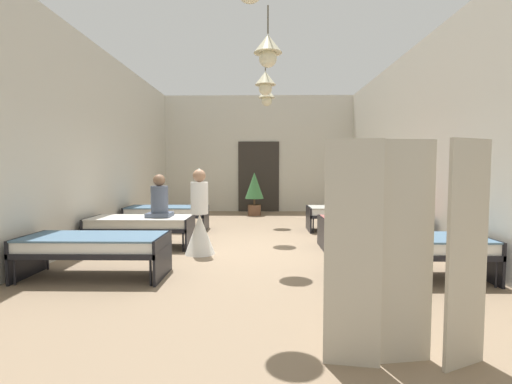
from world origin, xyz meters
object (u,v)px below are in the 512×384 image
(bed_left_row_2, at_px, (167,212))
(privacy_screen, at_px, (409,254))
(bed_right_row_0, at_px, (414,246))
(bed_right_row_2, at_px, (348,212))
(patient_seated_primary, at_px, (160,201))
(bed_left_row_0, at_px, (95,245))
(potted_plant, at_px, (254,190))
(bed_right_row_1, at_px, (372,225))
(bed_left_row_1, at_px, (141,224))
(nurse_near_aisle, at_px, (200,224))

(bed_left_row_2, xyz_separation_m, privacy_screen, (3.37, -5.97, 0.41))
(bed_right_row_0, bearing_deg, bed_right_row_2, 90.00)
(patient_seated_primary, bearing_deg, bed_left_row_0, -100.27)
(potted_plant, bearing_deg, privacy_screen, -81.36)
(bed_left_row_0, bearing_deg, bed_right_row_1, 23.75)
(bed_left_row_1, relative_size, nurse_near_aisle, 1.28)
(bed_right_row_0, xyz_separation_m, patient_seated_primary, (-3.97, 1.93, 0.43))
(bed_left_row_1, distance_m, bed_left_row_2, 1.90)
(bed_right_row_1, bearing_deg, bed_left_row_2, 156.25)
(patient_seated_primary, xyz_separation_m, privacy_screen, (3.02, -4.10, -0.02))
(bed_left_row_2, bearing_deg, nurse_near_aisle, -63.73)
(bed_left_row_0, bearing_deg, bed_left_row_1, 90.00)
(bed_left_row_1, xyz_separation_m, potted_plant, (2.03, 4.71, 0.38))
(patient_seated_primary, bearing_deg, potted_plant, 70.22)
(bed_left_row_0, height_order, bed_left_row_2, same)
(potted_plant, bearing_deg, bed_right_row_2, -50.93)
(bed_right_row_1, xyz_separation_m, bed_right_row_2, (0.00, 1.90, 0.00))
(bed_left_row_2, bearing_deg, patient_seated_primary, -79.39)
(bed_left_row_1, distance_m, patient_seated_primary, 0.56)
(bed_left_row_0, relative_size, patient_seated_primary, 2.38)
(bed_right_row_0, bearing_deg, privacy_screen, -113.62)
(nurse_near_aisle, bearing_deg, bed_right_row_2, 81.82)
(bed_left_row_0, bearing_deg, bed_left_row_2, 90.00)
(bed_left_row_2, xyz_separation_m, nurse_near_aisle, (1.20, -2.43, 0.09))
(bed_right_row_1, bearing_deg, nurse_near_aisle, -170.36)
(bed_right_row_0, xyz_separation_m, bed_left_row_1, (-4.32, 1.90, 0.00))
(bed_right_row_0, height_order, nurse_near_aisle, nurse_near_aisle)
(bed_right_row_0, distance_m, patient_seated_primary, 4.43)
(potted_plant, height_order, privacy_screen, privacy_screen)
(patient_seated_primary, height_order, potted_plant, patient_seated_primary)
(bed_left_row_2, bearing_deg, bed_right_row_0, -41.34)
(bed_left_row_0, relative_size, bed_left_row_2, 1.00)
(bed_right_row_2, distance_m, patient_seated_primary, 4.41)
(privacy_screen, bearing_deg, nurse_near_aisle, 112.76)
(bed_left_row_0, bearing_deg, privacy_screen, -32.81)
(bed_right_row_1, xyz_separation_m, potted_plant, (-2.28, 4.71, 0.38))
(nurse_near_aisle, relative_size, privacy_screen, 0.87)
(bed_left_row_0, relative_size, bed_right_row_2, 1.00)
(bed_right_row_0, bearing_deg, bed_left_row_0, 180.00)
(bed_right_row_1, height_order, bed_left_row_2, same)
(bed_left_row_2, relative_size, potted_plant, 1.40)
(bed_left_row_1, bearing_deg, nurse_near_aisle, -23.84)
(bed_left_row_1, xyz_separation_m, bed_left_row_2, (0.00, 1.90, 0.00))
(nurse_near_aisle, distance_m, patient_seated_primary, 1.07)
(bed_right_row_1, bearing_deg, bed_right_row_0, -90.00)
(bed_left_row_1, xyz_separation_m, nurse_near_aisle, (1.20, -0.53, 0.09))
(bed_left_row_1, height_order, potted_plant, potted_plant)
(bed_left_row_1, bearing_deg, bed_right_row_2, 23.75)
(bed_right_row_1, bearing_deg, bed_left_row_0, -156.25)
(bed_left_row_0, distance_m, privacy_screen, 4.03)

